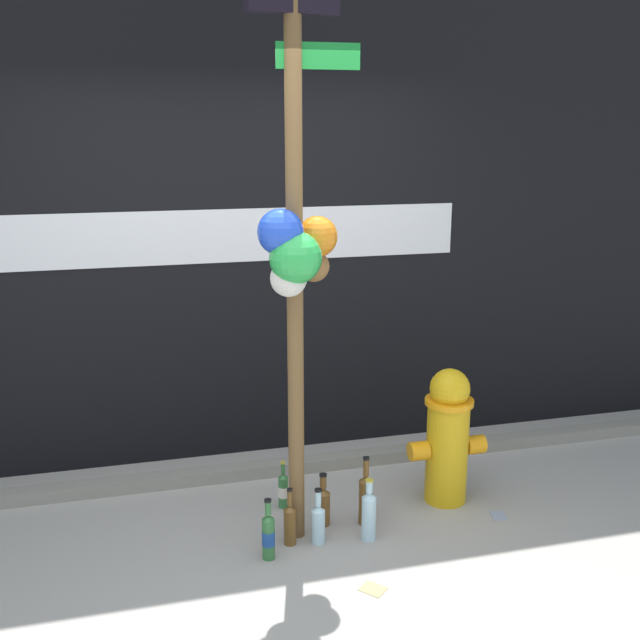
% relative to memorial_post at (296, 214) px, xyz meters
% --- Properties ---
extents(ground_plane, '(14.00, 14.00, 0.00)m').
position_rel_memorial_post_xyz_m(ground_plane, '(-0.19, -0.40, -1.75)').
color(ground_plane, '#9E9B93').
extents(building_wall, '(10.00, 0.21, 3.34)m').
position_rel_memorial_post_xyz_m(building_wall, '(-0.20, 1.27, -0.08)').
color(building_wall, black).
rests_on(building_wall, ground_plane).
extents(curb_strip, '(8.00, 0.12, 0.08)m').
position_rel_memorial_post_xyz_m(curb_strip, '(-0.19, 0.79, -1.71)').
color(curb_strip, gray).
rests_on(curb_strip, ground_plane).
extents(memorial_post, '(0.54, 0.42, 3.01)m').
position_rel_memorial_post_xyz_m(memorial_post, '(0.00, 0.00, 0.00)').
color(memorial_post, brown).
rests_on(memorial_post, ground_plane).
extents(fire_hydrant, '(0.46, 0.28, 0.82)m').
position_rel_memorial_post_xyz_m(fire_hydrant, '(0.94, 0.21, -1.34)').
color(fire_hydrant, gold).
rests_on(fire_hydrant, ground_plane).
extents(bottle_0, '(0.07, 0.07, 0.33)m').
position_rel_memorial_post_xyz_m(bottle_0, '(-0.19, -0.14, -1.62)').
color(bottle_0, '#337038').
rests_on(bottle_0, ground_plane).
extents(bottle_1, '(0.08, 0.08, 0.40)m').
position_rel_memorial_post_xyz_m(bottle_1, '(0.40, 0.07, -1.59)').
color(bottle_1, brown).
rests_on(bottle_1, ground_plane).
extents(bottle_2, '(0.08, 0.08, 0.31)m').
position_rel_memorial_post_xyz_m(bottle_2, '(0.17, 0.12, -1.62)').
color(bottle_2, brown).
rests_on(bottle_2, ground_plane).
extents(bottle_3, '(0.07, 0.07, 0.31)m').
position_rel_memorial_post_xyz_m(bottle_3, '(0.09, -0.06, -1.63)').
color(bottle_3, '#B2DBEA').
rests_on(bottle_3, ground_plane).
extents(bottle_4, '(0.06, 0.06, 0.29)m').
position_rel_memorial_post_xyz_m(bottle_4, '(-0.01, 0.36, -1.64)').
color(bottle_4, '#337038').
rests_on(bottle_4, ground_plane).
extents(bottle_5, '(0.08, 0.08, 0.35)m').
position_rel_memorial_post_xyz_m(bottle_5, '(0.36, -0.09, -1.60)').
color(bottle_5, '#B2DBEA').
rests_on(bottle_5, ground_plane).
extents(bottle_6, '(0.07, 0.07, 0.32)m').
position_rel_memorial_post_xyz_m(bottle_6, '(-0.05, -0.03, -1.63)').
color(bottle_6, brown).
rests_on(bottle_6, ground_plane).
extents(litter_0, '(0.10, 0.12, 0.01)m').
position_rel_memorial_post_xyz_m(litter_0, '(1.16, -0.05, -1.74)').
color(litter_0, '#8C99B2').
rests_on(litter_0, ground_plane).
extents(litter_1, '(0.16, 0.13, 0.01)m').
position_rel_memorial_post_xyz_m(litter_1, '(1.08, 0.80, -1.74)').
color(litter_1, tan).
rests_on(litter_1, ground_plane).
extents(litter_2, '(0.15, 0.15, 0.01)m').
position_rel_memorial_post_xyz_m(litter_2, '(0.25, -0.52, -1.74)').
color(litter_2, tan).
rests_on(litter_2, ground_plane).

